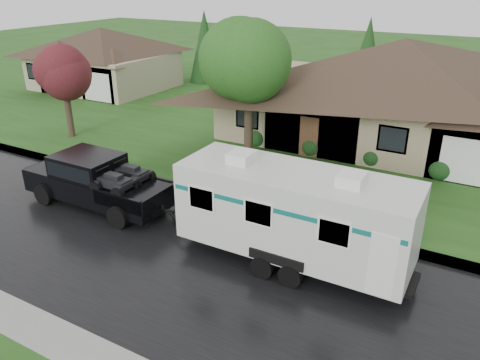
% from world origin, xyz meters
% --- Properties ---
extents(ground, '(140.00, 140.00, 0.00)m').
position_xyz_m(ground, '(0.00, 0.00, 0.00)').
color(ground, '#214C17').
rests_on(ground, ground).
extents(road, '(140.00, 8.00, 0.01)m').
position_xyz_m(road, '(0.00, -2.00, 0.01)').
color(road, black).
rests_on(road, ground).
extents(curb, '(140.00, 0.50, 0.15)m').
position_xyz_m(curb, '(0.00, 2.25, 0.07)').
color(curb, gray).
rests_on(curb, ground).
extents(lawn, '(140.00, 26.00, 0.15)m').
position_xyz_m(lawn, '(0.00, 15.00, 0.07)').
color(lawn, '#214C17').
rests_on(lawn, ground).
extents(house_main, '(19.44, 10.80, 6.90)m').
position_xyz_m(house_main, '(2.29, 13.84, 3.59)').
color(house_main, gray).
rests_on(house_main, lawn).
extents(house_far, '(10.80, 8.64, 5.80)m').
position_xyz_m(house_far, '(-21.78, 15.85, 2.97)').
color(house_far, tan).
rests_on(house_far, lawn).
extents(tree_left_green, '(4.06, 4.06, 6.72)m').
position_xyz_m(tree_left_green, '(-3.62, 6.89, 4.81)').
color(tree_left_green, '#382B1E').
rests_on(tree_left_green, lawn).
extents(tree_red, '(3.18, 3.18, 5.27)m').
position_xyz_m(tree_red, '(-14.53, 5.36, 3.80)').
color(tree_red, '#382B1E').
rests_on(tree_red, lawn).
extents(shrub_row, '(13.60, 1.00, 1.00)m').
position_xyz_m(shrub_row, '(2.00, 9.30, 0.65)').
color(shrub_row, '#143814').
rests_on(shrub_row, lawn).
extents(pickup_truck, '(6.45, 2.45, 2.15)m').
position_xyz_m(pickup_truck, '(-6.96, -0.21, 1.15)').
color(pickup_truck, black).
rests_on(pickup_truck, ground).
extents(travel_trailer, '(7.96, 2.80, 3.57)m').
position_xyz_m(travel_trailer, '(1.85, -0.21, 1.89)').
color(travel_trailer, silver).
rests_on(travel_trailer, ground).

